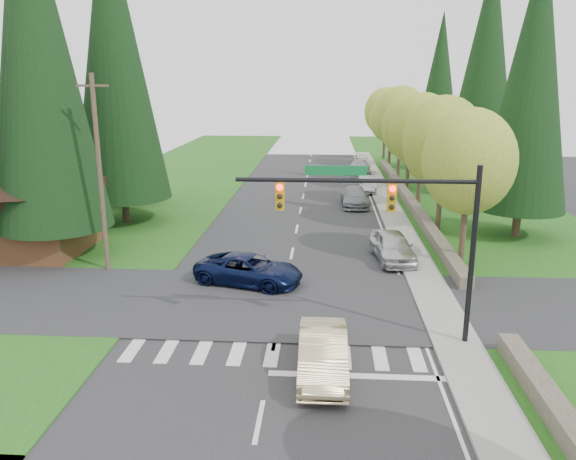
# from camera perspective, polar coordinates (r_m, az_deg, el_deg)

# --- Properties ---
(ground) EXTENTS (120.00, 120.00, 0.00)m
(ground) POSITION_cam_1_polar(r_m,az_deg,el_deg) (18.18, -2.59, -17.10)
(ground) COLOR #28282B
(ground) RESTS_ON ground
(grass_east) EXTENTS (14.00, 110.00, 0.06)m
(grass_east) POSITION_cam_1_polar(r_m,az_deg,el_deg) (38.27, 20.65, -0.56)
(grass_east) COLOR #1F5516
(grass_east) RESTS_ON ground
(grass_west) EXTENTS (14.00, 110.00, 0.06)m
(grass_west) POSITION_cam_1_polar(r_m,az_deg,el_deg) (39.47, -18.38, 0.09)
(grass_west) COLOR #1F5516
(grass_west) RESTS_ON ground
(cross_street) EXTENTS (120.00, 8.00, 0.10)m
(cross_street) POSITION_cam_1_polar(r_m,az_deg,el_deg) (25.29, -0.60, -7.46)
(cross_street) COLOR #28282B
(cross_street) RESTS_ON ground
(sidewalk_east) EXTENTS (1.80, 80.00, 0.13)m
(sidewalk_east) POSITION_cam_1_polar(r_m,az_deg,el_deg) (38.86, 11.19, 0.41)
(sidewalk_east) COLOR gray
(sidewalk_east) RESTS_ON ground
(curb_east) EXTENTS (0.20, 80.00, 0.13)m
(curb_east) POSITION_cam_1_polar(r_m,az_deg,el_deg) (38.75, 9.94, 0.43)
(curb_east) COLOR gray
(curb_east) RESTS_ON ground
(stone_wall_north) EXTENTS (0.70, 40.00, 0.70)m
(stone_wall_north) POSITION_cam_1_polar(r_m,az_deg,el_deg) (46.75, 12.07, 3.17)
(stone_wall_north) COLOR #4C4438
(stone_wall_north) RESTS_ON ground
(traffic_signal) EXTENTS (8.70, 0.37, 6.80)m
(traffic_signal) POSITION_cam_1_polar(r_m,az_deg,el_deg) (20.51, 10.88, 1.55)
(traffic_signal) COLOR black
(traffic_signal) RESTS_ON ground
(brown_building) EXTENTS (8.40, 8.40, 5.40)m
(brown_building) POSITION_cam_1_polar(r_m,az_deg,el_deg) (35.25, -24.81, 2.94)
(brown_building) COLOR #4C2D19
(brown_building) RESTS_ON ground
(utility_pole) EXTENTS (1.60, 0.24, 10.00)m
(utility_pole) POSITION_cam_1_polar(r_m,az_deg,el_deg) (29.89, -18.58, 5.52)
(utility_pole) COLOR #473828
(utility_pole) RESTS_ON ground
(decid_tree_0) EXTENTS (4.80, 4.80, 8.37)m
(decid_tree_0) POSITION_cam_1_polar(r_m,az_deg,el_deg) (30.50, 17.90, 6.62)
(decid_tree_0) COLOR #38281C
(decid_tree_0) RESTS_ON ground
(decid_tree_1) EXTENTS (5.20, 5.20, 8.80)m
(decid_tree_1) POSITION_cam_1_polar(r_m,az_deg,el_deg) (37.27, 15.53, 8.51)
(decid_tree_1) COLOR #38281C
(decid_tree_1) RESTS_ON ground
(decid_tree_2) EXTENTS (5.00, 5.00, 8.82)m
(decid_tree_2) POSITION_cam_1_polar(r_m,az_deg,el_deg) (44.08, 13.48, 9.73)
(decid_tree_2) COLOR #38281C
(decid_tree_2) RESTS_ON ground
(decid_tree_3) EXTENTS (5.00, 5.00, 8.55)m
(decid_tree_3) POSITION_cam_1_polar(r_m,az_deg,el_deg) (51.00, 12.29, 10.16)
(decid_tree_3) COLOR #38281C
(decid_tree_3) RESTS_ON ground
(decid_tree_4) EXTENTS (5.40, 5.40, 9.18)m
(decid_tree_4) POSITION_cam_1_polar(r_m,az_deg,el_deg) (57.91, 11.41, 11.14)
(decid_tree_4) COLOR #38281C
(decid_tree_4) RESTS_ON ground
(decid_tree_5) EXTENTS (4.80, 4.80, 8.30)m
(decid_tree_5) POSITION_cam_1_polar(r_m,az_deg,el_deg) (64.85, 10.41, 11.10)
(decid_tree_5) COLOR #38281C
(decid_tree_5) RESTS_ON ground
(decid_tree_6) EXTENTS (5.20, 5.20, 8.86)m
(decid_tree_6) POSITION_cam_1_polar(r_m,az_deg,el_deg) (71.79, 9.88, 11.74)
(decid_tree_6) COLOR #38281C
(decid_tree_6) RESTS_ON ground
(conifer_w_a) EXTENTS (6.12, 6.12, 19.80)m
(conifer_w_a) POSITION_cam_1_polar(r_m,az_deg,el_deg) (32.84, -23.97, 15.74)
(conifer_w_a) COLOR #38281C
(conifer_w_a) RESTS_ON ground
(conifer_w_b) EXTENTS (5.44, 5.44, 17.80)m
(conifer_w_b) POSITION_cam_1_polar(r_m,az_deg,el_deg) (37.76, -25.13, 13.83)
(conifer_w_b) COLOR #38281C
(conifer_w_b) RESTS_ON ground
(conifer_w_c) EXTENTS (6.46, 6.46, 20.80)m
(conifer_w_c) POSITION_cam_1_polar(r_m,az_deg,el_deg) (39.81, -17.27, 16.71)
(conifer_w_c) COLOR #38281C
(conifer_w_c) RESTS_ON ground
(conifer_w_e) EXTENTS (5.78, 5.78, 18.80)m
(conifer_w_e) POSITION_cam_1_polar(r_m,az_deg,el_deg) (46.10, -16.88, 15.16)
(conifer_w_e) COLOR #38281C
(conifer_w_e) RESTS_ON ground
(conifer_e_a) EXTENTS (5.44, 5.44, 17.80)m
(conifer_e_a) POSITION_cam_1_polar(r_m,az_deg,el_deg) (37.36, 23.57, 14.00)
(conifer_e_a) COLOR #38281C
(conifer_e_a) RESTS_ON ground
(conifer_e_b) EXTENTS (6.12, 6.12, 19.80)m
(conifer_e_b) POSITION_cam_1_polar(r_m,az_deg,el_deg) (51.06, 19.48, 15.45)
(conifer_e_b) COLOR #38281C
(conifer_e_b) RESTS_ON ground
(conifer_e_c) EXTENTS (5.10, 5.10, 16.80)m
(conifer_e_c) POSITION_cam_1_polar(r_m,az_deg,el_deg) (64.47, 15.14, 14.16)
(conifer_e_c) COLOR #38281C
(conifer_e_c) RESTS_ON ground
(sedan_champagne) EXTENTS (1.65, 4.63, 1.52)m
(sedan_champagne) POSITION_cam_1_polar(r_m,az_deg,el_deg) (19.36, 3.57, -12.40)
(sedan_champagne) COLOR beige
(sedan_champagne) RESTS_ON ground
(suv_navy) EXTENTS (5.73, 3.80, 1.46)m
(suv_navy) POSITION_cam_1_polar(r_m,az_deg,el_deg) (27.42, -3.97, -4.05)
(suv_navy) COLOR #0A1336
(suv_navy) RESTS_ON ground
(parked_car_a) EXTENTS (2.48, 4.97, 1.63)m
(parked_car_a) POSITION_cam_1_polar(r_m,az_deg,el_deg) (31.38, 10.57, -1.64)
(parked_car_a) COLOR silver
(parked_car_a) RESTS_ON ground
(parked_car_b) EXTENTS (2.15, 5.08, 1.46)m
(parked_car_b) POSITION_cam_1_polar(r_m,az_deg,el_deg) (44.76, 6.77, 3.38)
(parked_car_b) COLOR gray
(parked_car_b) RESTS_ON ground
(parked_car_c) EXTENTS (1.50, 4.19, 1.38)m
(parked_car_c) POSITION_cam_1_polar(r_m,az_deg,el_deg) (50.69, 8.03, 4.65)
(parked_car_c) COLOR #AAAAAF
(parked_car_c) RESTS_ON ground
(parked_car_d) EXTENTS (1.77, 3.89, 1.30)m
(parked_car_d) POSITION_cam_1_polar(r_m,az_deg,el_deg) (57.55, 6.62, 5.88)
(parked_car_d) COLOR silver
(parked_car_d) RESTS_ON ground
(parked_car_e) EXTENTS (2.32, 5.38, 1.54)m
(parked_car_e) POSITION_cam_1_polar(r_m,az_deg,el_deg) (59.09, 7.35, 6.22)
(parked_car_e) COLOR #9A999E
(parked_car_e) RESTS_ON ground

